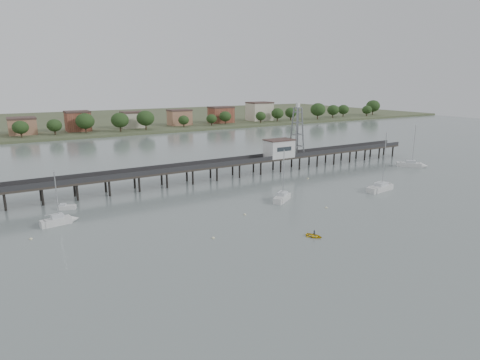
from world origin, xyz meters
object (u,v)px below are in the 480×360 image
object	(u,v)px
sailboat_b	(62,220)
sailboat_e	(415,165)
white_tender	(66,207)
yellow_dinghy	(314,237)
lattice_tower	(297,132)
pier	(202,167)
sailboat_d	(384,187)
sailboat_c	(284,197)

from	to	relation	value
sailboat_b	sailboat_e	bearing A→B (deg)	-10.53
sailboat_e	white_tender	distance (m)	98.98
sailboat_b	yellow_dinghy	world-z (taller)	sailboat_b
lattice_tower	sailboat_b	xyz separation A→B (m)	(-67.88, -16.21, -10.44)
lattice_tower	yellow_dinghy	xyz separation A→B (m)	(-32.19, -45.13, -11.10)
sailboat_b	pier	bearing A→B (deg)	14.20
white_tender	lattice_tower	bearing A→B (deg)	27.28
yellow_dinghy	lattice_tower	bearing A→B (deg)	30.27
sailboat_b	sailboat_e	size ratio (longest dim) A/B	0.76
pier	sailboat_e	bearing A→B (deg)	-15.25
sailboat_d	lattice_tower	bearing A→B (deg)	88.08
pier	sailboat_b	xyz separation A→B (m)	(-36.38, -16.21, -3.14)
white_tender	sailboat_e	bearing A→B (deg)	15.07
sailboat_b	sailboat_d	distance (m)	72.30
pier	yellow_dinghy	distance (m)	45.30
sailboat_b	sailboat_d	bearing A→B (deg)	-21.19
sailboat_b	lattice_tower	bearing A→B (deg)	3.61
pier	yellow_dinghy	world-z (taller)	pier
lattice_tower	sailboat_c	xyz separation A→B (m)	(-23.18, -24.73, -10.45)
sailboat_c	sailboat_e	world-z (taller)	sailboat_e
sailboat_c	sailboat_b	world-z (taller)	sailboat_c
sailboat_c	sailboat_e	distance (m)	56.19
lattice_tower	sailboat_d	world-z (taller)	lattice_tower
sailboat_c	sailboat_b	size ratio (longest dim) A/B	1.15
sailboat_b	yellow_dinghy	size ratio (longest dim) A/B	3.60
white_tender	yellow_dinghy	size ratio (longest dim) A/B	1.30
lattice_tower	sailboat_e	world-z (taller)	lattice_tower
sailboat_e	white_tender	bearing A→B (deg)	-138.74
sailboat_b	white_tender	bearing A→B (deg)	67.79
pier	sailboat_c	bearing A→B (deg)	-71.40
lattice_tower	white_tender	world-z (taller)	lattice_tower
lattice_tower	yellow_dinghy	bearing A→B (deg)	-125.50
sailboat_b	sailboat_d	world-z (taller)	sailboat_d
sailboat_b	sailboat_c	bearing A→B (deg)	-20.61
lattice_tower	sailboat_e	size ratio (longest dim) A/B	1.14
sailboat_c	sailboat_d	bearing A→B (deg)	-45.60
pier	sailboat_d	distance (m)	46.14
sailboat_c	sailboat_d	xyz separation A→B (m)	(26.19, -5.73, -0.02)
sailboat_c	sailboat_b	xyz separation A→B (m)	(-44.70, 8.51, 0.01)
lattice_tower	white_tender	size ratio (longest dim) A/B	4.12
pier	lattice_tower	distance (m)	32.34
pier	sailboat_b	size ratio (longest dim) A/B	14.43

